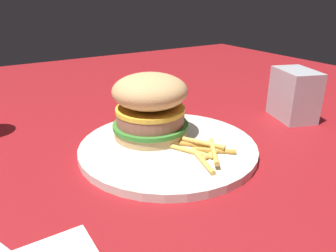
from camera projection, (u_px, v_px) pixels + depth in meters
name	position (u px, v px, depth m)	size (l,w,h in m)	color
ground_plane	(168.00, 146.00, 0.52)	(1.60, 1.60, 0.00)	maroon
plate	(168.00, 147.00, 0.50)	(0.27, 0.27, 0.01)	silver
sandwich	(150.00, 105.00, 0.51)	(0.12, 0.12, 0.10)	tan
fries_pile	(204.00, 150.00, 0.47)	(0.08, 0.11, 0.01)	#E5B251
napkin_dispenser	(294.00, 95.00, 0.62)	(0.09, 0.06, 0.10)	#B7BABF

